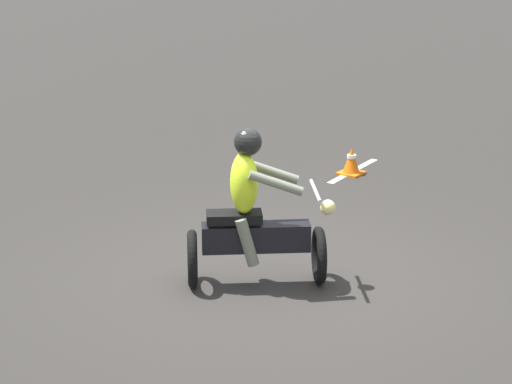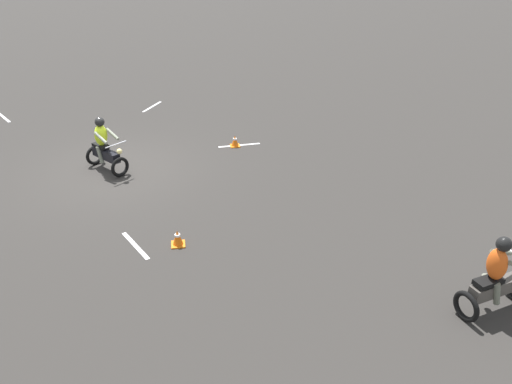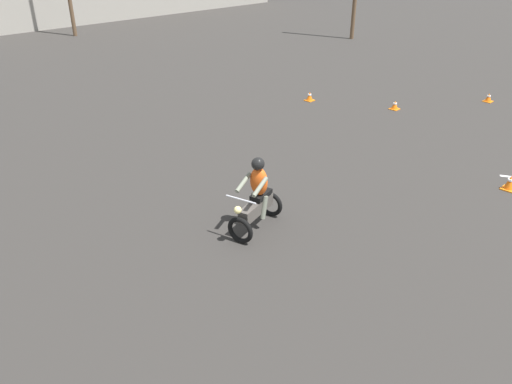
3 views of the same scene
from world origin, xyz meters
TOP-DOWN VIEW (x-y plane):
  - ground_plane at (0.00, 0.00)m, footprint 120.00×120.00m
  - motorcycle_rider_foreground at (0.23, -0.07)m, footprint 1.36×1.46m
  - motorcycle_rider_background at (-7.59, 7.58)m, footprint 1.56×0.97m
  - traffic_cone_near_left at (-1.78, 4.38)m, footprint 0.32×0.32m
  - traffic_cone_far_right at (-3.81, -1.29)m, footprint 0.32×0.32m
  - lane_stripe_nw at (-0.80, 4.25)m, footprint 0.70×1.24m
  - lane_stripe_w at (-3.96, -1.34)m, footprint 1.43×0.20m
  - lane_stripe_sw at (-0.96, -6.02)m, footprint 0.78×1.30m
  - lane_stripe_se at (4.86, -5.89)m, footprint 1.17×1.83m

SIDE VIEW (x-z plane):
  - ground_plane at x=0.00m, z-range 0.00..0.00m
  - lane_stripe_nw at x=-0.80m, z-range 0.00..0.01m
  - lane_stripe_w at x=-3.96m, z-range 0.00..0.01m
  - lane_stripe_sw at x=-0.96m, z-range 0.00..0.01m
  - lane_stripe_se at x=4.86m, z-range 0.00..0.01m
  - traffic_cone_far_right at x=-3.81m, z-range -0.01..0.37m
  - traffic_cone_near_left at x=-1.78m, z-range -0.01..0.38m
  - motorcycle_rider_foreground at x=0.23m, z-range -0.10..1.56m
  - motorcycle_rider_background at x=-7.59m, z-range -0.10..1.56m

